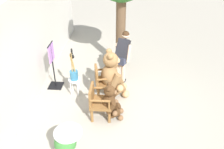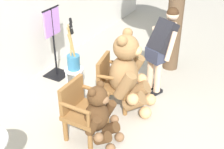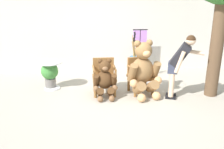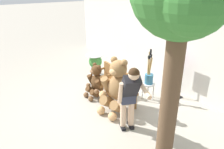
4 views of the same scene
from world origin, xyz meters
name	(u,v)px [view 1 (image 1 of 4)]	position (x,y,z in m)	size (l,w,h in m)	color
ground_plane	(121,105)	(0.00, 0.00, 0.00)	(60.00, 60.00, 0.00)	#A8A091
back_wall	(23,55)	(0.00, 2.40, 1.40)	(10.00, 0.16, 2.80)	beige
wooden_chair_left	(99,101)	(-0.45, 0.51, 0.46)	(0.56, 0.52, 0.86)	brown
wooden_chair_right	(103,80)	(0.44, 0.51, 0.46)	(0.66, 0.63, 0.86)	brown
teddy_bear_large	(112,74)	(0.47, 0.26, 0.66)	(0.84, 0.84, 1.35)	olive
teddy_bear_small	(111,101)	(-0.45, 0.22, 0.46)	(0.57, 0.53, 0.95)	#4C3019
person_visitor	(122,53)	(1.23, 0.03, 0.90)	(0.87, 0.49, 1.51)	black
white_stool	(75,82)	(0.44, 1.30, 0.36)	(0.34, 0.34, 0.46)	white
brush_bucket	(74,73)	(0.43, 1.30, 0.66)	(0.22, 0.22, 0.93)	teal
round_side_table	(69,142)	(-1.78, 0.94, 0.45)	(0.56, 0.56, 0.72)	silver
potted_plant	(66,145)	(-1.82, 1.00, 0.40)	(0.44, 0.44, 0.68)	slate
clothing_display_stand	(53,65)	(0.72, 1.95, 0.72)	(0.44, 0.40, 1.36)	black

